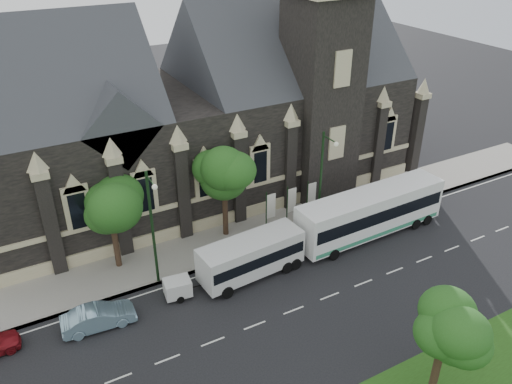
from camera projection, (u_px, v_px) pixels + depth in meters
ground at (255, 325)px, 33.36m from camera, size 160.00×160.00×0.00m
sidewalk at (197, 250)px, 40.63m from camera, size 80.00×5.00×0.15m
museum at (204, 108)px, 46.02m from camera, size 40.00×17.70×29.90m
tree_park_east at (445, 330)px, 26.58m from camera, size 3.40×3.40×6.28m
tree_walk_right at (225, 171)px, 40.15m from camera, size 4.08×4.08×7.80m
tree_walk_left at (111, 199)px, 36.38m from camera, size 3.91×3.91×7.64m
street_lamp_near at (322, 178)px, 40.57m from camera, size 0.36×1.88×9.00m
street_lamp_mid at (153, 224)px, 34.67m from camera, size 0.36×1.88×9.00m
banner_flag_left at (269, 209)px, 41.79m from camera, size 0.90×0.10×4.00m
banner_flag_center at (290, 203)px, 42.63m from camera, size 0.90×0.10×4.00m
banner_flag_right at (310, 197)px, 43.47m from camera, size 0.90×0.10×4.00m
tour_coach at (371, 212)px, 41.81m from camera, size 13.47×3.36×3.91m
shuttle_bus at (251, 255)px, 37.19m from camera, size 8.10×3.30×3.06m
box_trailer at (178, 288)px, 35.48m from camera, size 2.71×1.60×1.41m
sedan at (98, 317)px, 32.93m from camera, size 4.76×1.93×1.54m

